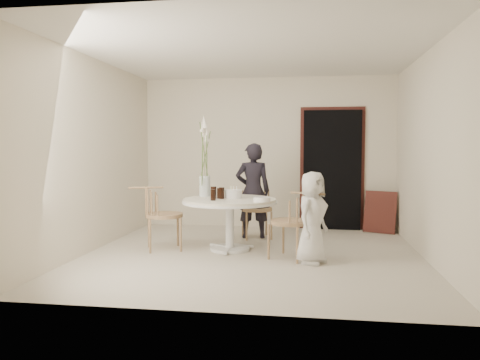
# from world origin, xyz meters

# --- Properties ---
(ground) EXTENTS (4.50, 4.50, 0.00)m
(ground) POSITION_xyz_m (0.00, 0.00, 0.00)
(ground) COLOR beige
(ground) RESTS_ON ground
(room_shell) EXTENTS (4.50, 4.50, 4.50)m
(room_shell) POSITION_xyz_m (0.00, 0.00, 1.62)
(room_shell) COLOR white
(room_shell) RESTS_ON ground
(doorway) EXTENTS (1.00, 0.10, 2.10)m
(doorway) POSITION_xyz_m (1.15, 2.19, 1.05)
(doorway) COLOR black
(doorway) RESTS_ON ground
(door_trim) EXTENTS (1.12, 0.03, 2.22)m
(door_trim) POSITION_xyz_m (1.15, 2.23, 1.11)
(door_trim) COLOR #54221D
(door_trim) RESTS_ON ground
(table) EXTENTS (1.33, 1.33, 0.73)m
(table) POSITION_xyz_m (-0.35, 0.25, 0.62)
(table) COLOR silver
(table) RESTS_ON ground
(picture_frame) EXTENTS (0.55, 0.36, 0.71)m
(picture_frame) POSITION_xyz_m (1.95, 1.95, 0.35)
(picture_frame) COLOR #54221D
(picture_frame) RESTS_ON ground
(chair_far) EXTENTS (0.57, 0.59, 0.86)m
(chair_far) POSITION_xyz_m (-0.11, 1.32, 0.56)
(chair_far) COLOR #A07657
(chair_far) RESTS_ON ground
(chair_right) EXTENTS (0.65, 0.63, 0.89)m
(chair_right) POSITION_xyz_m (0.62, -0.18, 0.57)
(chair_right) COLOR #A07657
(chair_right) RESTS_ON ground
(chair_left) EXTENTS (0.65, 0.63, 0.91)m
(chair_left) POSITION_xyz_m (-1.40, 0.11, 0.59)
(chair_left) COLOR #A07657
(chair_left) RESTS_ON ground
(girl) EXTENTS (0.61, 0.46, 1.52)m
(girl) POSITION_xyz_m (-0.14, 1.20, 0.76)
(girl) COLOR black
(girl) RESTS_ON ground
(boy) EXTENTS (0.58, 0.67, 1.15)m
(boy) POSITION_xyz_m (0.79, -0.33, 0.58)
(boy) COLOR silver
(boy) RESTS_ON ground
(birthday_cake) EXTENTS (0.25, 0.25, 0.17)m
(birthday_cake) POSITION_xyz_m (-0.31, 0.34, 0.79)
(birthday_cake) COLOR white
(birthday_cake) RESTS_ON table
(cola_tumbler_a) EXTENTS (0.09, 0.09, 0.16)m
(cola_tumbler_a) POSITION_xyz_m (-0.46, 0.24, 0.81)
(cola_tumbler_a) COLOR black
(cola_tumbler_a) RESTS_ON table
(cola_tumbler_b) EXTENTS (0.08, 0.08, 0.15)m
(cola_tumbler_b) POSITION_xyz_m (-0.54, 0.01, 0.81)
(cola_tumbler_b) COLOR black
(cola_tumbler_b) RESTS_ON table
(cola_tumbler_c) EXTENTS (0.10, 0.10, 0.17)m
(cola_tumbler_c) POSITION_xyz_m (-0.58, 0.24, 0.82)
(cola_tumbler_c) COLOR black
(cola_tumbler_c) RESTS_ON table
(cola_tumbler_d) EXTENTS (0.09, 0.09, 0.15)m
(cola_tumbler_d) POSITION_xyz_m (-0.49, 0.24, 0.81)
(cola_tumbler_d) COLOR black
(cola_tumbler_d) RESTS_ON table
(plate_stack) EXTENTS (0.28, 0.28, 0.06)m
(plate_stack) POSITION_xyz_m (0.13, -0.02, 0.76)
(plate_stack) COLOR white
(plate_stack) RESTS_ON table
(flower_vase) EXTENTS (0.16, 0.16, 1.19)m
(flower_vase) POSITION_xyz_m (-0.77, 0.52, 1.19)
(flower_vase) COLOR silver
(flower_vase) RESTS_ON table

